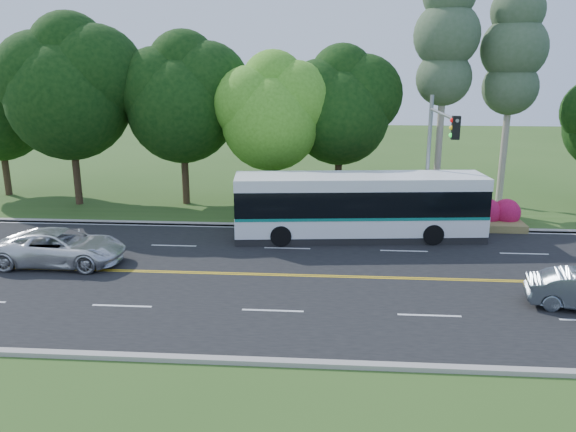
{
  "coord_description": "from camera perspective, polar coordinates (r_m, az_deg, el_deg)",
  "views": [
    {
      "loc": [
        1.38,
        -21.78,
        8.51
      ],
      "look_at": [
        -0.36,
        2.0,
        2.02
      ],
      "focal_mm": 35.0,
      "sensor_mm": 36.0,
      "label": 1
    }
  ],
  "objects": [
    {
      "name": "tree_row",
      "position": [
        34.58,
        -6.88,
        12.16
      ],
      "size": [
        44.7,
        9.1,
        13.84
      ],
      "color": "#322416",
      "rests_on": "ground"
    },
    {
      "name": "grass_verge",
      "position": [
        31.96,
        1.55,
        -0.13
      ],
      "size": [
        60.0,
        4.0,
        0.1
      ],
      "primitive_type": "cube",
      "color": "#31531B",
      "rests_on": "ground"
    },
    {
      "name": "curb_south",
      "position": [
        16.95,
        -1.08,
        -14.63
      ],
      "size": [
        60.0,
        0.3,
        0.15
      ],
      "primitive_type": "cube",
      "color": "#A29B92",
      "rests_on": "ground"
    },
    {
      "name": "curb_north",
      "position": [
        30.17,
        1.38,
        -1.02
      ],
      "size": [
        60.0,
        0.3,
        0.15
      ],
      "primitive_type": "cube",
      "color": "#A29B92",
      "rests_on": "ground"
    },
    {
      "name": "transit_bus",
      "position": [
        28.11,
        7.21,
        0.89
      ],
      "size": [
        12.47,
        3.87,
        3.21
      ],
      "rotation": [
        0.0,
        0.0,
        0.1
      ],
      "color": "white",
      "rests_on": "road"
    },
    {
      "name": "ground",
      "position": [
        23.43,
        0.52,
        -6.08
      ],
      "size": [
        120.0,
        120.0,
        0.0
      ],
      "primitive_type": "plane",
      "color": "#31531B",
      "rests_on": "ground"
    },
    {
      "name": "bougainvillea_hedge",
      "position": [
        31.47,
        14.66,
        0.38
      ],
      "size": [
        9.5,
        2.25,
        1.5
      ],
      "color": "#A80E3E",
      "rests_on": "ground"
    },
    {
      "name": "lane_markings",
      "position": [
        23.43,
        0.29,
        -6.02
      ],
      "size": [
        57.6,
        13.82,
        0.0
      ],
      "color": "gold",
      "rests_on": "road"
    },
    {
      "name": "road",
      "position": [
        23.42,
        0.52,
        -6.05
      ],
      "size": [
        60.0,
        14.0,
        0.02
      ],
      "primitive_type": "cube",
      "color": "black",
      "rests_on": "ground"
    },
    {
      "name": "suv",
      "position": [
        26.38,
        -22.09,
        -2.96
      ],
      "size": [
        5.51,
        2.55,
        1.53
      ],
      "primitive_type": "imported",
      "rotation": [
        0.0,
        0.0,
        1.57
      ],
      "color": "silver",
      "rests_on": "road"
    },
    {
      "name": "traffic_signal",
      "position": [
        27.93,
        14.79,
        6.82
      ],
      "size": [
        0.42,
        6.1,
        7.0
      ],
      "color": "gray",
      "rests_on": "ground"
    }
  ]
}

